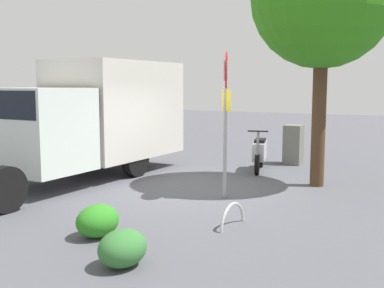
# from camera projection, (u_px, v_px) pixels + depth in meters

# --- Properties ---
(ground_plane) EXTENTS (60.00, 60.00, 0.00)m
(ground_plane) POSITION_uv_depth(u_px,v_px,m) (203.00, 189.00, 11.04)
(ground_plane) COLOR #4E4E55
(box_truck_near) EXTENTS (6.83, 2.37, 3.05)m
(box_truck_near) POSITION_uv_depth(u_px,v_px,m) (94.00, 114.00, 12.32)
(box_truck_near) COLOR black
(box_truck_near) RESTS_ON ground
(motorcycle) EXTENTS (1.77, 0.73, 1.20)m
(motorcycle) POSITION_uv_depth(u_px,v_px,m) (260.00, 152.00, 13.31)
(motorcycle) COLOR black
(motorcycle) RESTS_ON ground
(stop_sign) EXTENTS (0.71, 0.33, 3.11)m
(stop_sign) POSITION_uv_depth(u_px,v_px,m) (226.00, 101.00, 9.93)
(stop_sign) COLOR #9E9EA3
(stop_sign) RESTS_ON ground
(utility_cabinet) EXTENTS (0.64, 0.54, 1.20)m
(utility_cabinet) POSITION_uv_depth(u_px,v_px,m) (293.00, 145.00, 14.40)
(utility_cabinet) COLOR slate
(utility_cabinet) RESTS_ON ground
(bike_rack_hoop) EXTENTS (0.85, 0.11, 0.85)m
(bike_rack_hoop) POSITION_uv_depth(u_px,v_px,m) (232.00, 227.00, 8.08)
(bike_rack_hoop) COLOR #B7B7BC
(bike_rack_hoop) RESTS_ON ground
(shrub_near_sign) EXTENTS (0.76, 0.63, 0.52)m
(shrub_near_sign) POSITION_uv_depth(u_px,v_px,m) (98.00, 221.00, 7.51)
(shrub_near_sign) COLOR #2B7E20
(shrub_near_sign) RESTS_ON ground
(shrub_mid_verge) EXTENTS (0.74, 0.61, 0.51)m
(shrub_mid_verge) POSITION_uv_depth(u_px,v_px,m) (123.00, 248.00, 6.28)
(shrub_mid_verge) COLOR #336E32
(shrub_mid_verge) RESTS_ON ground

